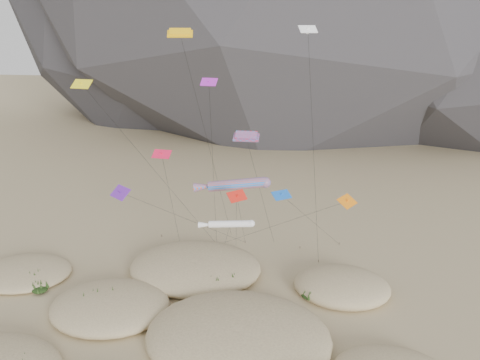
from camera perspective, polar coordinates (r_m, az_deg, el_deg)
name	(u,v)px	position (r m, az deg, el deg)	size (l,w,h in m)	color
dunes	(189,328)	(47.66, -6.24, -17.48)	(51.95, 36.25, 3.51)	#CCB789
dune_grass	(192,330)	(47.09, -5.83, -17.70)	(40.85, 28.99, 1.41)	black
kite_stakes	(247,246)	(64.17, 0.83, -8.00)	(24.99, 5.72, 0.30)	#3F2D1E
rainbow_tube_kite	(234,185)	(47.24, -0.73, -0.56)	(7.86, 14.26, 14.10)	#FF481A
white_tube_kite	(228,224)	(49.79, -1.51, -5.39)	(6.08, 11.99, 9.11)	white
orange_parafoil	(181,37)	(48.03, -7.19, 16.88)	(3.55, 15.52, 28.32)	#EEAE0C
multi_parafoil	(247,139)	(43.21, 0.83, 5.08)	(2.54, 18.22, 19.30)	#FB1A2E
delta_kites	(216,157)	(46.61, -3.00, 2.77)	(28.58, 20.87, 28.51)	white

